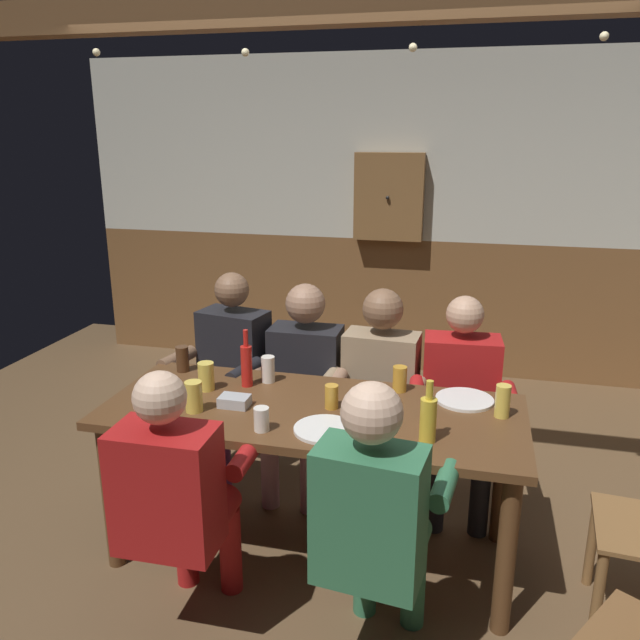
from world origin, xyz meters
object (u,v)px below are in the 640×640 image
(bottle_1, at_px, (428,418))
(pint_glass_1, at_px, (332,397))
(person_0, at_px, (229,368))
(plate_0, at_px, (465,400))
(pint_glass_2, at_px, (268,369))
(wall_dart_cabinet, at_px, (389,197))
(dining_table, at_px, (312,429))
(pint_glass_0, at_px, (400,379))
(pint_glass_6, at_px, (206,376))
(person_3, at_px, (460,394))
(bottle_0, at_px, (247,364))
(pint_glass_7, at_px, (262,419))
(person_1, at_px, (303,377))
(pint_glass_3, at_px, (183,359))
(person_2, at_px, (378,384))
(plate_1, at_px, (325,429))
(condiment_caddy, at_px, (234,401))
(pint_glass_8, at_px, (503,401))
(person_5, at_px, (374,515))
(table_candle, at_px, (425,417))
(pint_glass_5, at_px, (381,412))
(pint_glass_4, at_px, (194,397))
(person_4, at_px, (176,491))

(bottle_1, bearing_deg, pint_glass_1, 154.03)
(person_0, bearing_deg, plate_0, 175.60)
(pint_glass_2, height_order, wall_dart_cabinet, wall_dart_cabinet)
(dining_table, relative_size, pint_glass_0, 15.29)
(pint_glass_2, xyz_separation_m, pint_glass_6, (-0.27, -0.18, 0.00))
(person_3, bearing_deg, bottle_0, 18.60)
(wall_dart_cabinet, bearing_deg, bottle_0, -98.63)
(pint_glass_7, bearing_deg, wall_dart_cabinet, 87.41)
(person_1, distance_m, person_3, 0.89)
(pint_glass_3, bearing_deg, person_3, 12.84)
(pint_glass_1, distance_m, pint_glass_3, 0.92)
(person_2, relative_size, person_3, 1.01)
(dining_table, relative_size, pint_glass_1, 17.21)
(plate_0, height_order, plate_1, same)
(pint_glass_2, distance_m, pint_glass_7, 0.56)
(condiment_caddy, height_order, pint_glass_8, pint_glass_8)
(dining_table, xyz_separation_m, person_5, (0.40, -0.63, 0.01))
(pint_glass_7, bearing_deg, pint_glass_3, 138.40)
(table_candle, distance_m, pint_glass_3, 1.36)
(person_5, relative_size, pint_glass_5, 9.62)
(pint_glass_5, distance_m, pint_glass_8, 0.56)
(plate_1, bearing_deg, plate_0, 39.15)
(pint_glass_4, bearing_deg, bottle_0, 69.29)
(pint_glass_0, distance_m, pint_glass_8, 0.52)
(person_1, height_order, condiment_caddy, person_1)
(person_3, distance_m, pint_glass_1, 0.86)
(person_2, xyz_separation_m, person_3, (0.45, -0.01, -0.01))
(person_0, relative_size, pint_glass_1, 10.90)
(wall_dart_cabinet, bearing_deg, pint_glass_6, -102.27)
(person_2, bearing_deg, plate_1, 86.89)
(pint_glass_2, distance_m, pint_glass_3, 0.49)
(pint_glass_5, bearing_deg, pint_glass_3, 160.76)
(person_1, height_order, bottle_0, person_1)
(person_1, bearing_deg, pint_glass_6, 56.92)
(plate_1, relative_size, pint_glass_8, 1.81)
(pint_glass_2, bearing_deg, pint_glass_1, -31.56)
(bottle_1, xyz_separation_m, pint_glass_6, (-1.12, 0.29, -0.03))
(condiment_caddy, distance_m, pint_glass_4, 0.19)
(person_1, relative_size, person_3, 1.01)
(plate_0, xyz_separation_m, pint_glass_7, (-0.84, -0.53, 0.05))
(plate_0, bearing_deg, pint_glass_3, 178.38)
(plate_0, relative_size, pint_glass_3, 1.99)
(person_1, bearing_deg, pint_glass_1, 116.44)
(person_3, bearing_deg, pint_glass_2, 16.46)
(person_5, relative_size, plate_0, 4.43)
(person_3, relative_size, person_5, 0.97)
(person_2, height_order, plate_0, person_2)
(person_1, bearing_deg, person_4, 81.70)
(dining_table, xyz_separation_m, table_candle, (0.53, -0.05, 0.15))
(person_3, xyz_separation_m, pint_glass_1, (-0.58, -0.60, 0.18))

